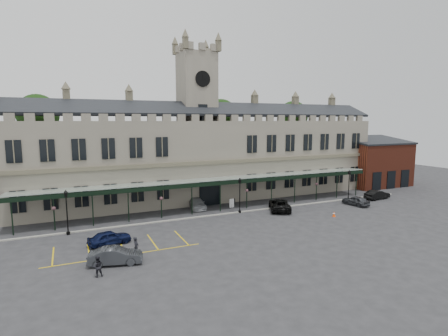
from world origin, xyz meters
name	(u,v)px	position (x,y,z in m)	size (l,w,h in m)	color
ground	(245,226)	(0.00, 0.00, 0.00)	(140.00, 140.00, 0.00)	#28282B
station_building	(198,157)	(0.00, 15.91, 6.47)	(60.00, 10.36, 17.30)	slate
clock_tower	(197,114)	(0.00, 16.00, 13.11)	(5.60, 5.60, 24.80)	slate
canopy	(220,193)	(0.00, 7.46, 2.40)	(50.00, 4.10, 4.30)	#8C9E93
brick_annex	(374,163)	(34.00, 12.97, 4.16)	(12.40, 8.36, 9.23)	maroon
kerb	(226,214)	(0.00, 5.50, 0.06)	(60.00, 0.40, 0.12)	gray
parking_markings	(123,248)	(-14.00, -1.50, 0.00)	(16.00, 6.00, 0.01)	gold
tree_behind_left	(38,115)	(-22.00, 25.00, 12.81)	(6.00, 6.00, 16.00)	#332314
tree_behind_mid	(221,116)	(8.00, 25.00, 12.81)	(6.00, 6.00, 16.00)	#332314
tree_behind_right	(293,117)	(24.00, 25.00, 12.81)	(6.00, 6.00, 16.00)	#332314
lamp_post_left	(67,208)	(-18.69, 4.96, 2.89)	(0.46, 0.46, 4.88)	black
lamp_post_mid	(240,192)	(2.00, 5.41, 2.80)	(0.45, 0.45, 4.72)	black
lamp_post_right	(349,182)	(20.31, 5.00, 2.78)	(0.44, 0.44, 4.69)	black
traffic_cone	(334,214)	(12.03, -1.19, 0.31)	(0.40, 0.40, 0.63)	#FF4908
sign_board	(232,203)	(2.28, 8.41, 0.59)	(0.71, 0.10, 1.22)	black
bollard_left	(193,206)	(-3.03, 9.71, 0.47)	(0.17, 0.17, 0.93)	black
bollard_right	(235,201)	(3.51, 10.03, 0.42)	(0.15, 0.15, 0.84)	black
car_left_a	(110,238)	(-15.00, 0.02, 0.70)	(1.65, 4.09, 1.39)	#0C1337
car_left_b	(115,256)	(-15.09, -5.10, 0.73)	(1.56, 4.46, 1.47)	#33353A
car_taxi	(197,203)	(-2.33, 10.00, 0.69)	(1.94, 4.78, 1.39)	#A9ACB2
car_van	(280,205)	(7.49, 4.32, 0.77)	(2.55, 5.53, 1.54)	black
car_right_a	(356,201)	(19.00, 2.21, 0.68)	(1.60, 3.99, 1.36)	#33353A
car_right_b	(377,195)	(25.00, 3.82, 0.72)	(1.52, 4.35, 1.43)	black
person_a	(136,247)	(-13.20, -4.18, 0.91)	(0.66, 0.43, 1.82)	black
person_b	(97,267)	(-16.67, -7.02, 0.82)	(0.80, 0.62, 1.65)	black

